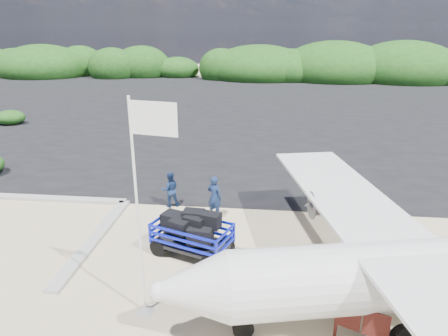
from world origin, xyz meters
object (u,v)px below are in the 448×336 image
Objects in this scene: baggage_cart at (193,254)px; flagpole at (146,311)px; crew_b at (170,189)px; crew_a at (214,197)px; aircraft_large at (390,119)px.

baggage_cart is 3.39m from flagpole.
crew_b reaches higher than baggage_cart.
crew_b is at bearing 97.40° from flagpole.
baggage_cart is 1.59× the size of crew_a.
aircraft_large is at bearing -97.25° from crew_a.
crew_b is (-2.21, 0.89, -0.12)m from crew_a.
crew_a is at bearing 140.54° from crew_b.
flagpole is at bearing 79.84° from crew_b.
flagpole reaches higher than crew_a.
crew_a is at bearing 45.43° from aircraft_large.
aircraft_large reaches higher than crew_b.
baggage_cart is at bearing 75.72° from flagpole.
crew_a is 25.38m from aircraft_large.
flagpole reaches higher than crew_b.
baggage_cart is at bearing 48.19° from aircraft_large.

